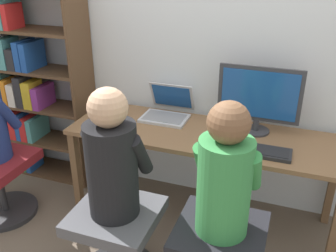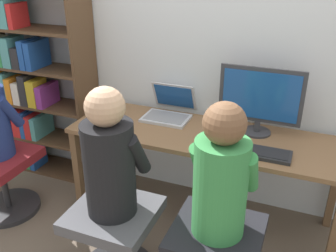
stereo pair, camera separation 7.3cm
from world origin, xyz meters
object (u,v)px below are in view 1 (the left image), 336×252
object	(u,v)px
desktop_monitor	(259,99)
office_chair_right	(117,236)
keyboard	(254,150)
person_at_monitor	(225,175)
person_at_laptop	(112,159)
laptop	(167,111)
bookshelf	(22,88)

from	to	relation	value
desktop_monitor	office_chair_right	xyz separation A→B (m)	(-0.64, -0.85, -0.64)
keyboard	person_at_monitor	distance (m)	0.52
keyboard	person_at_laptop	world-z (taller)	person_at_laptop
keyboard	person_at_laptop	distance (m)	0.88
person_at_laptop	keyboard	bearing A→B (deg)	39.59
laptop	office_chair_right	world-z (taller)	laptop
desktop_monitor	person_at_monitor	distance (m)	0.80
person_at_laptop	bookshelf	world-z (taller)	bookshelf
desktop_monitor	keyboard	xyz separation A→B (m)	(0.03, -0.29, -0.23)
office_chair_right	person_at_monitor	xyz separation A→B (m)	(0.60, 0.06, 0.51)
desktop_monitor	keyboard	world-z (taller)	desktop_monitor
keyboard	bookshelf	size ratio (longest dim) A/B	0.28
office_chair_right	person_at_laptop	world-z (taller)	person_at_laptop
bookshelf	laptop	bearing A→B (deg)	1.20
person_at_laptop	desktop_monitor	bearing A→B (deg)	52.75
laptop	person_at_laptop	bearing A→B (deg)	-89.44
person_at_monitor	bookshelf	xyz separation A→B (m)	(-1.88, 0.79, -0.04)
keyboard	person_at_monitor	bearing A→B (deg)	-99.16
keyboard	bookshelf	distance (m)	1.99
laptop	keyboard	xyz separation A→B (m)	(0.69, -0.32, -0.04)
office_chair_right	bookshelf	xyz separation A→B (m)	(-1.29, 0.86, 0.48)
laptop	person_at_monitor	size ratio (longest dim) A/B	0.46
person_at_monitor	bookshelf	world-z (taller)	bookshelf
laptop	person_at_laptop	xyz separation A→B (m)	(0.01, -0.88, 0.07)
person_at_laptop	bookshelf	distance (m)	1.54
desktop_monitor	laptop	size ratio (longest dim) A/B	1.63
person_at_monitor	keyboard	bearing A→B (deg)	80.84
keyboard	office_chair_right	size ratio (longest dim) A/B	0.92
person_at_laptop	bookshelf	size ratio (longest dim) A/B	0.46
office_chair_right	bookshelf	size ratio (longest dim) A/B	0.31
bookshelf	keyboard	bearing A→B (deg)	-8.42
laptop	person_at_laptop	size ratio (longest dim) A/B	0.45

